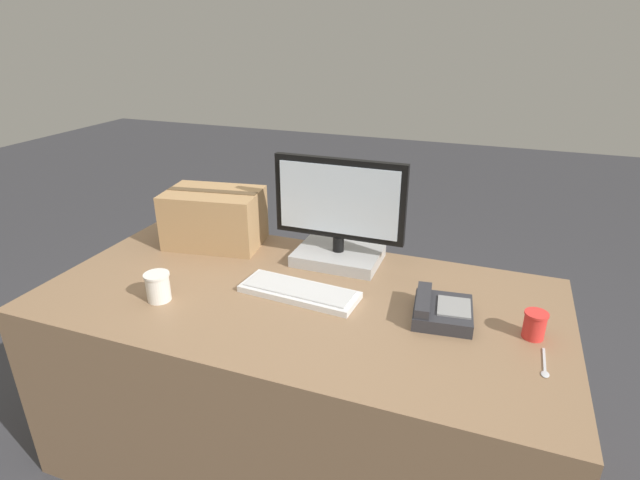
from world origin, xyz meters
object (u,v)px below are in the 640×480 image
Objects in this scene: paper_cup_left at (158,287)px; desk_phone at (440,310)px; monitor at (339,223)px; spoon at (545,367)px; keyboard at (299,291)px; cardboard_box at (215,218)px; paper_cup_right at (535,325)px.

desk_phone is at bearing 13.41° from paper_cup_left.
spoon is (0.75, -0.44, -0.16)m from monitor.
keyboard is 0.59m from cardboard_box.
desk_phone is 0.35m from spoon.
paper_cup_left is at bearing -170.13° from paper_cup_right.
paper_cup_left is 0.72× the size of spoon.
paper_cup_left is 0.23× the size of cardboard_box.
cardboard_box reaches higher than paper_cup_left.
paper_cup_left reaches higher than spoon.
desk_phone reaches higher than spoon.
paper_cup_left is (-0.44, -0.20, 0.04)m from keyboard.
cardboard_box is (-0.99, 0.27, 0.09)m from desk_phone.
spoon is at bearing -5.35° from keyboard.
monitor reaches higher than spoon.
monitor is 5.16× the size of paper_cup_left.
monitor is 6.02× the size of paper_cup_right.
monitor is 0.34m from keyboard.
monitor is 1.21× the size of cardboard_box.
desk_phone is at bearing 6.81° from keyboard.
spoon is at bearing -30.32° from monitor.
paper_cup_right is 0.15m from spoon.
keyboard is 0.76m from paper_cup_right.
monitor is 0.54m from desk_phone.
monitor reaches higher than cardboard_box.
monitor is 0.88m from spoon.
keyboard is 1.01× the size of cardboard_box.
cardboard_box is (-0.55, -0.01, -0.05)m from monitor.
cardboard_box is at bearing 167.53° from paper_cup_right.
paper_cup_left is 1.23m from spoon.
cardboard_box reaches higher than desk_phone.
desk_phone is at bearing -116.68° from spoon.
cardboard_box is at bearing 154.77° from keyboard.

